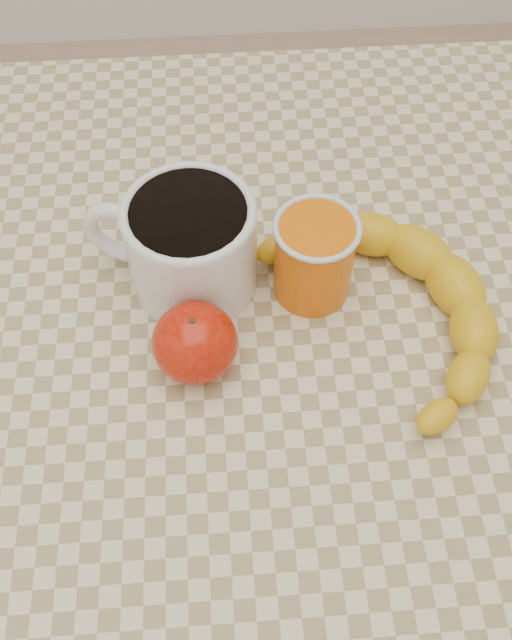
{
  "coord_description": "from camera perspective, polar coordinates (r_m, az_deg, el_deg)",
  "views": [
    {
      "loc": [
        -0.02,
        -0.34,
        1.3
      ],
      "look_at": [
        0.0,
        0.0,
        0.77
      ],
      "focal_mm": 40.0,
      "sensor_mm": 36.0,
      "label": 1
    }
  ],
  "objects": [
    {
      "name": "ground",
      "position": [
        1.34,
        0.0,
        -18.19
      ],
      "size": [
        3.0,
        3.0,
        0.0
      ],
      "primitive_type": "plane",
      "color": "tan",
      "rests_on": "ground"
    },
    {
      "name": "table",
      "position": [
        0.72,
        0.0,
        -4.59
      ],
      "size": [
        0.8,
        0.8,
        0.75
      ],
      "color": "beige",
      "rests_on": "ground"
    },
    {
      "name": "coffee_mug",
      "position": [
        0.64,
        -5.47,
        6.19
      ],
      "size": [
        0.17,
        0.15,
        0.1
      ],
      "color": "silver",
      "rests_on": "table"
    },
    {
      "name": "orange_juice_glass",
      "position": [
        0.64,
        4.67,
        5.05
      ],
      "size": [
        0.08,
        0.08,
        0.09
      ],
      "color": "#DD5F07",
      "rests_on": "table"
    },
    {
      "name": "apple",
      "position": [
        0.6,
        -4.9,
        -1.8
      ],
      "size": [
        0.09,
        0.09,
        0.07
      ],
      "color": "#930D04",
      "rests_on": "table"
    },
    {
      "name": "banana",
      "position": [
        0.65,
        10.93,
        1.29
      ],
      "size": [
        0.41,
        0.43,
        0.05
      ],
      "primitive_type": null,
      "rotation": [
        0.0,
        0.0,
        0.39
      ],
      "color": "gold",
      "rests_on": "table"
    }
  ]
}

